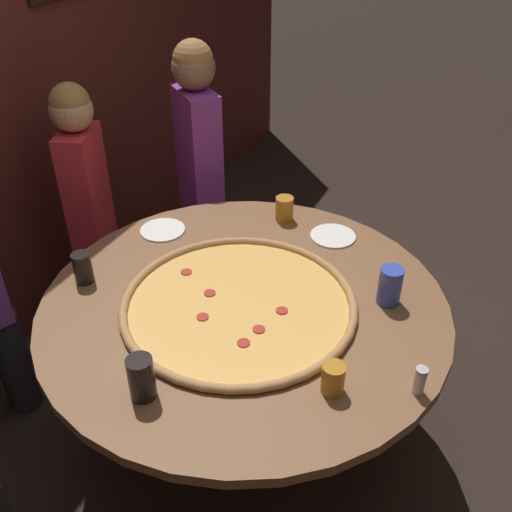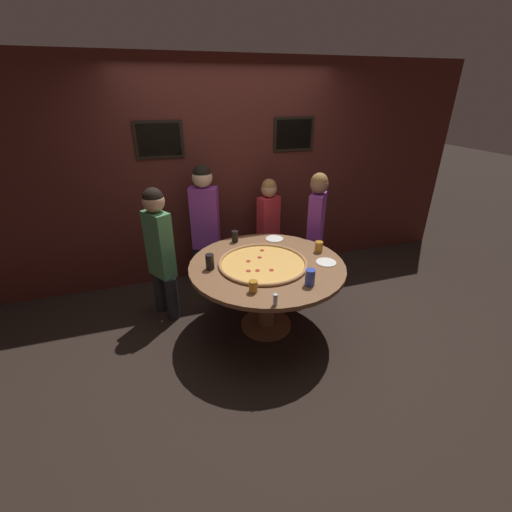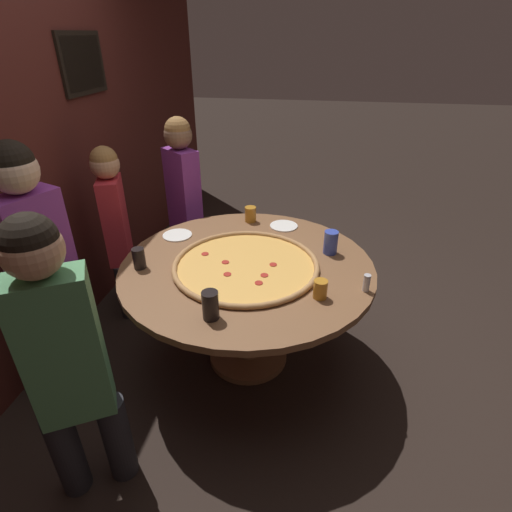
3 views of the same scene
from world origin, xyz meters
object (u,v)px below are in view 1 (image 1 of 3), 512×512
at_px(dining_table, 244,328).
at_px(white_plate_beside_cup, 163,230).
at_px(giant_pizza, 239,304).
at_px(drink_cup_far_left, 141,378).
at_px(drink_cup_beside_pizza, 83,268).
at_px(diner_side_left, 199,160).
at_px(drink_cup_by_shaker, 390,286).
at_px(white_plate_left_side, 333,236).
at_px(condiment_shaker, 420,380).
at_px(drink_cup_front_edge, 333,378).
at_px(diner_far_right, 88,198).
at_px(drink_cup_near_left, 284,209).

bearing_deg(dining_table, white_plate_beside_cup, 62.43).
xyz_separation_m(giant_pizza, drink_cup_far_left, (-0.50, 0.07, 0.06)).
xyz_separation_m(drink_cup_beside_pizza, diner_side_left, (1.03, 0.08, -0.00)).
relative_size(drink_cup_by_shaker, white_plate_beside_cup, 0.74).
distance_m(dining_table, white_plate_left_side, 0.59).
bearing_deg(drink_cup_by_shaker, drink_cup_far_left, 143.85).
xyz_separation_m(drink_cup_far_left, condiment_shaker, (0.37, -0.74, -0.02)).
distance_m(giant_pizza, drink_cup_front_edge, 0.50).
distance_m(white_plate_left_side, condiment_shaker, 0.89).
xyz_separation_m(drink_cup_far_left, diner_side_left, (1.41, 0.62, -0.02)).
relative_size(drink_cup_front_edge, diner_far_right, 0.08).
bearing_deg(drink_cup_far_left, white_plate_left_side, -11.69).
bearing_deg(dining_table, diner_far_right, 69.40).
height_order(dining_table, white_plate_beside_cup, white_plate_beside_cup).
xyz_separation_m(drink_cup_near_left, white_plate_left_side, (-0.05, -0.25, -0.05)).
xyz_separation_m(dining_table, white_plate_beside_cup, (0.28, 0.54, 0.14)).
bearing_deg(drink_cup_near_left, drink_cup_far_left, -178.88).
bearing_deg(white_plate_beside_cup, drink_cup_by_shaker, -93.59).
bearing_deg(giant_pizza, diner_far_right, 67.41).
height_order(drink_cup_front_edge, drink_cup_near_left, drink_cup_near_left).
relative_size(giant_pizza, drink_cup_beside_pizza, 6.91).
height_order(drink_cup_beside_pizza, white_plate_beside_cup, drink_cup_beside_pizza).
xyz_separation_m(drink_cup_front_edge, drink_cup_near_left, (0.88, 0.53, 0.00)).
bearing_deg(dining_table, drink_cup_near_left, 8.81).
height_order(condiment_shaker, diner_far_right, diner_far_right).
bearing_deg(condiment_shaker, white_plate_beside_cup, 69.46).
bearing_deg(giant_pizza, drink_cup_near_left, 8.35).
relative_size(drink_cup_front_edge, condiment_shaker, 1.04).
relative_size(white_plate_left_side, condiment_shaker, 2.01).
bearing_deg(drink_cup_near_left, white_plate_left_side, -100.53).
height_order(drink_cup_beside_pizza, drink_cup_near_left, drink_cup_beside_pizza).
height_order(giant_pizza, drink_cup_by_shaker, drink_cup_by_shaker).
bearing_deg(white_plate_left_side, diner_far_right, 97.73).
height_order(drink_cup_far_left, white_plate_beside_cup, drink_cup_far_left).
bearing_deg(drink_cup_near_left, condiment_shaker, -135.19).
bearing_deg(condiment_shaker, drink_cup_by_shaker, 26.34).
relative_size(white_plate_left_side, white_plate_beside_cup, 1.00).
relative_size(drink_cup_far_left, condiment_shaker, 1.51).
xyz_separation_m(white_plate_left_side, diner_side_left, (0.32, 0.84, 0.05)).
bearing_deg(drink_cup_near_left, giant_pizza, -171.65).
bearing_deg(giant_pizza, diner_side_left, 37.14).
bearing_deg(dining_table, drink_cup_front_edge, -122.50).
distance_m(dining_table, drink_cup_near_left, 0.64).
distance_m(drink_cup_near_left, white_plate_left_side, 0.26).
xyz_separation_m(giant_pizza, white_plate_left_side, (0.59, -0.15, -0.01)).
bearing_deg(white_plate_beside_cup, drink_cup_near_left, -54.30).
xyz_separation_m(drink_cup_beside_pizza, drink_cup_far_left, (-0.38, -0.53, 0.01)).
height_order(giant_pizza, white_plate_beside_cup, giant_pizza).
bearing_deg(diner_far_right, drink_cup_near_left, 81.81).
relative_size(diner_side_left, diner_far_right, 1.09).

